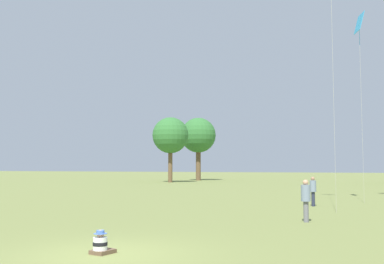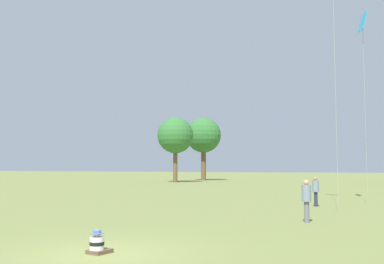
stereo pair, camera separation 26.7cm
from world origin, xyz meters
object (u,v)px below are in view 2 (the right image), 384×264
at_px(seated_toddler, 98,244).
at_px(distant_tree_1, 204,136).
at_px(person_standing_0, 316,189).
at_px(kite_3, 363,26).
at_px(distant_tree_2, 175,136).
at_px(person_standing_1, 306,197).

distance_m(seated_toddler, distant_tree_1, 58.74).
xyz_separation_m(person_standing_0, kite_3, (2.65, 3.36, 9.80)).
xyz_separation_m(seated_toddler, distant_tree_2, (-17.99, 46.52, 6.12)).
bearing_deg(person_standing_1, distant_tree_1, -25.85).
xyz_separation_m(seated_toddler, kite_3, (6.38, 19.02, 10.52)).
bearing_deg(kite_3, distant_tree_2, -111.03).
distance_m(person_standing_1, distant_tree_2, 44.46).
bearing_deg(kite_3, distant_tree_1, -119.86).
relative_size(seated_toddler, person_standing_1, 0.38).
bearing_deg(distant_tree_2, person_standing_1, -59.92).
bearing_deg(seated_toddler, kite_3, 83.86).
height_order(person_standing_0, distant_tree_1, distant_tree_1).
bearing_deg(person_standing_1, seated_toddler, 103.54).
relative_size(person_standing_0, distant_tree_2, 0.18).
bearing_deg(distant_tree_2, distant_tree_1, 85.20).
xyz_separation_m(person_standing_0, distant_tree_2, (-21.72, 30.86, 5.41)).
distance_m(seated_toddler, person_standing_1, 9.34).
bearing_deg(person_standing_1, distant_tree_2, -20.00).
bearing_deg(distant_tree_1, kite_3, -57.30).
height_order(person_standing_0, person_standing_1, person_standing_1).
relative_size(seated_toddler, distant_tree_2, 0.07).
bearing_deg(kite_3, seated_toddler, 8.89).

